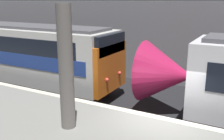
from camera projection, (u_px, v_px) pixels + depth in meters
The scene contains 2 objects.
station_rear_barrier at pixel (201, 46), 14.62m from camera, with size 50.00×0.15×4.90m.
support_pillar_near at pixel (66, 69), 7.79m from camera, with size 0.45×0.45×3.79m.
Camera 1 is at (2.51, -8.10, 4.96)m, focal length 42.00 mm.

